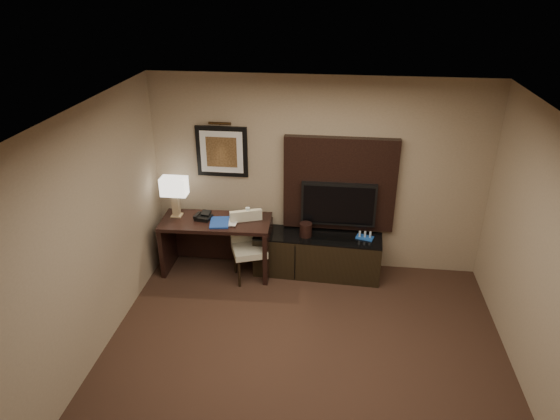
% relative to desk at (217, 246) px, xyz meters
% --- Properties ---
extents(floor, '(4.50, 5.00, 0.01)m').
position_rel_desk_xyz_m(floor, '(1.34, -2.10, -0.40)').
color(floor, '#321E16').
rests_on(floor, ground).
extents(ceiling, '(4.50, 5.00, 0.01)m').
position_rel_desk_xyz_m(ceiling, '(1.34, -2.10, 2.30)').
color(ceiling, silver).
rests_on(ceiling, wall_back).
extents(wall_back, '(4.50, 0.01, 2.70)m').
position_rel_desk_xyz_m(wall_back, '(1.34, 0.40, 0.95)').
color(wall_back, '#9B8669').
rests_on(wall_back, floor).
extents(wall_left, '(0.01, 5.00, 2.70)m').
position_rel_desk_xyz_m(wall_left, '(-0.91, -2.10, 0.95)').
color(wall_left, '#9B8669').
rests_on(wall_left, floor).
extents(desk, '(1.51, 0.70, 0.80)m').
position_rel_desk_xyz_m(desk, '(0.00, 0.00, 0.00)').
color(desk, black).
rests_on(desk, floor).
extents(credenza, '(1.75, 0.55, 0.60)m').
position_rel_desk_xyz_m(credenza, '(1.39, 0.10, -0.10)').
color(credenza, black).
rests_on(credenza, floor).
extents(tv_wall_panel, '(1.50, 0.12, 1.30)m').
position_rel_desk_xyz_m(tv_wall_panel, '(1.64, 0.34, 0.87)').
color(tv_wall_panel, black).
rests_on(tv_wall_panel, wall_back).
extents(tv, '(1.00, 0.08, 0.60)m').
position_rel_desk_xyz_m(tv, '(1.64, 0.24, 0.62)').
color(tv, black).
rests_on(tv, tv_wall_panel).
extents(artwork, '(0.70, 0.04, 0.70)m').
position_rel_desk_xyz_m(artwork, '(0.04, 0.38, 1.25)').
color(artwork, black).
rests_on(artwork, wall_back).
extents(picture_light, '(0.04, 0.04, 0.30)m').
position_rel_desk_xyz_m(picture_light, '(0.04, 0.34, 1.65)').
color(picture_light, '#3C2813').
rests_on(picture_light, wall_back).
extents(desk_chair, '(0.58, 0.62, 0.91)m').
position_rel_desk_xyz_m(desk_chair, '(0.48, -0.13, 0.06)').
color(desk_chair, beige).
rests_on(desk_chair, floor).
extents(table_lamp, '(0.41, 0.30, 0.59)m').
position_rel_desk_xyz_m(table_lamp, '(-0.56, 0.07, 0.69)').
color(table_lamp, tan).
rests_on(table_lamp, desk).
extents(desk_phone, '(0.23, 0.22, 0.10)m').
position_rel_desk_xyz_m(desk_phone, '(-0.17, 0.02, 0.45)').
color(desk_phone, black).
rests_on(desk_phone, desk).
extents(blue_folder, '(0.30, 0.37, 0.02)m').
position_rel_desk_xyz_m(blue_folder, '(0.07, -0.08, 0.41)').
color(blue_folder, '#173997').
rests_on(blue_folder, desk).
extents(book, '(0.16, 0.03, 0.22)m').
position_rel_desk_xyz_m(book, '(0.15, -0.05, 0.51)').
color(book, '#C1B497').
rests_on(book, desk).
extents(water_bottle, '(0.07, 0.07, 0.18)m').
position_rel_desk_xyz_m(water_bottle, '(0.43, 0.07, 0.49)').
color(water_bottle, silver).
rests_on(water_bottle, desk).
extents(ice_bucket, '(0.21, 0.21, 0.19)m').
position_rel_desk_xyz_m(ice_bucket, '(1.22, 0.08, 0.29)').
color(ice_bucket, black).
rests_on(ice_bucket, credenza).
extents(minibar_tray, '(0.26, 0.19, 0.08)m').
position_rel_desk_xyz_m(minibar_tray, '(2.02, 0.11, 0.24)').
color(minibar_tray, '#1B50B3').
rests_on(minibar_tray, credenza).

